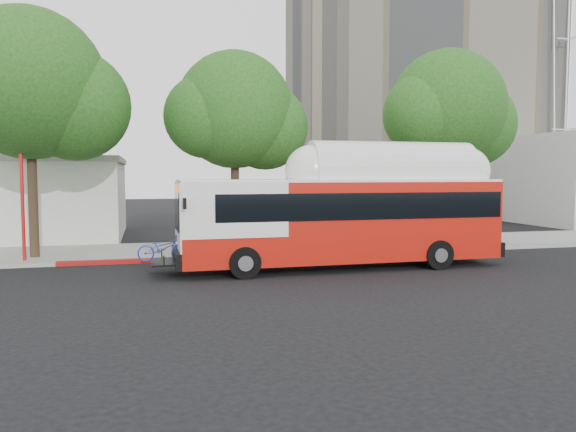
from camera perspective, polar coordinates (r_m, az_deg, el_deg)
name	(u,v)px	position (r m, az deg, el deg)	size (l,w,h in m)	color
ground	(293,275)	(18.97, 0.48, -6.00)	(120.00, 120.00, 0.00)	black
sidewalk	(256,248)	(25.22, -3.29, -3.26)	(60.00, 5.00, 0.15)	gray
curb_strip	(268,256)	(22.70, -2.03, -4.10)	(60.00, 0.30, 0.15)	gray
red_curb_segment	(193,259)	(22.26, -9.62, -4.31)	(10.00, 0.32, 0.16)	#9C1311
street_tree_left	(43,91)	(24.12, -23.65, 11.60)	(6.67, 5.80, 9.74)	#2D2116
street_tree_mid	(244,115)	(24.59, -4.53, 10.16)	(5.75, 5.00, 8.62)	#2D2116
street_tree_right	(455,113)	(27.94, 16.60, 10.01)	(6.21, 5.40, 9.18)	#2D2116
apartment_tower	(410,11)	(53.29, 12.32, 19.70)	(18.00, 18.00, 37.00)	gray
transit_bus	(344,221)	(20.22, 5.67, -0.49)	(12.42, 2.77, 3.66)	#B9160C
signal_pole	(22,201)	(23.06, -25.37, 1.43)	(0.13, 0.44, 4.68)	red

